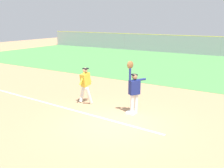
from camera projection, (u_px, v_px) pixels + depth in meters
name	position (u px, v px, depth m)	size (l,w,h in m)	color
ground_plane	(114.00, 123.00, 10.02)	(70.68, 70.68, 0.00)	tan
outfield_grass	(203.00, 67.00, 21.67)	(47.40, 15.44, 0.01)	#4C8C47
chalk_foul_line	(48.00, 103.00, 12.39)	(12.00, 0.10, 0.01)	white
first_base	(131.00, 113.00, 11.07)	(0.38, 0.38, 0.08)	white
fielder	(134.00, 88.00, 10.81)	(0.57, 0.81, 2.28)	silver
runner	(85.00, 83.00, 12.23)	(0.72, 0.84, 1.72)	white
baseball	(130.00, 75.00, 10.78)	(0.07, 0.07, 0.07)	white
outfield_fence	(221.00, 46.00, 27.76)	(47.48, 0.08, 2.09)	#93999E
parked_car_red	(161.00, 44.00, 35.03)	(4.53, 2.38, 1.25)	#B21E1E
parked_car_black	(195.00, 46.00, 32.10)	(4.52, 2.36, 1.25)	black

